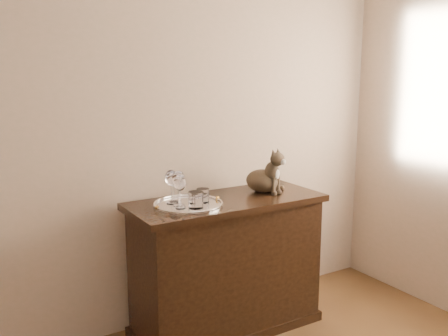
% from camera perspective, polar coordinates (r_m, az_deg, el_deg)
% --- Properties ---
extents(wall_back, '(4.00, 0.10, 2.70)m').
position_cam_1_polar(wall_back, '(2.96, -12.89, 5.69)').
color(wall_back, tan).
rests_on(wall_back, ground).
extents(sideboard, '(1.20, 0.50, 0.85)m').
position_cam_1_polar(sideboard, '(3.16, 0.29, -11.03)').
color(sideboard, black).
rests_on(sideboard, ground).
extents(tray, '(0.40, 0.40, 0.01)m').
position_cam_1_polar(tray, '(2.88, -4.09, -4.23)').
color(tray, silver).
rests_on(tray, sideboard).
extents(wine_glass_a, '(0.07, 0.07, 0.20)m').
position_cam_1_polar(wine_glass_a, '(2.89, -6.02, -2.12)').
color(wine_glass_a, silver).
rests_on(wine_glass_a, tray).
extents(wine_glass_b, '(0.07, 0.07, 0.18)m').
position_cam_1_polar(wine_glass_b, '(2.91, -5.74, -2.21)').
color(wine_glass_b, white).
rests_on(wine_glass_b, tray).
extents(wine_glass_c, '(0.07, 0.07, 0.19)m').
position_cam_1_polar(wine_glass_c, '(2.79, -5.03, -2.70)').
color(wine_glass_c, silver).
rests_on(wine_glass_c, tray).
extents(wine_glass_d, '(0.08, 0.08, 0.20)m').
position_cam_1_polar(wine_glass_d, '(2.83, -5.20, -2.34)').
color(wine_glass_d, white).
rests_on(wine_glass_d, tray).
extents(tumbler_b, '(0.08, 0.08, 0.10)m').
position_cam_1_polar(tumbler_b, '(2.79, -3.24, -3.67)').
color(tumbler_b, white).
rests_on(tumbler_b, tray).
extents(tumbler_c, '(0.07, 0.07, 0.08)m').
position_cam_1_polar(tumbler_c, '(2.90, -2.43, -3.18)').
color(tumbler_c, white).
rests_on(tumbler_c, tray).
extents(cat, '(0.36, 0.35, 0.29)m').
position_cam_1_polar(cat, '(3.18, 4.43, -0.19)').
color(cat, '#4A3A2C').
rests_on(cat, sideboard).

